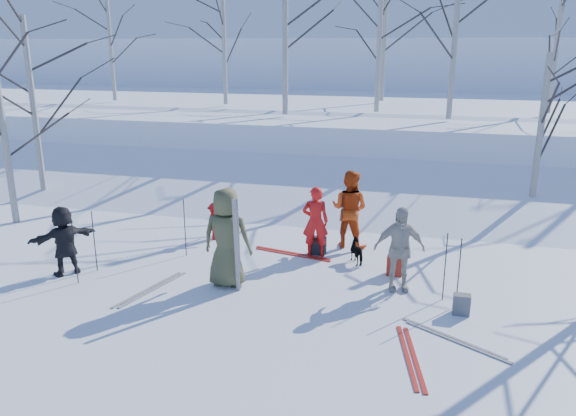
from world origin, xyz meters
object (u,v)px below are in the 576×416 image
(skier_olive_center, at_px, (227,238))
(skier_grey_west, at_px, (64,240))
(skier_red_north, at_px, (315,222))
(skier_redor_behind, at_px, (349,209))
(backpack_dark, at_px, (318,246))
(backpack_red, at_px, (395,266))
(skier_red_seated, at_px, (215,221))
(skier_cream_east, at_px, (399,249))
(backpack_grey, at_px, (461,304))
(dog, at_px, (358,251))

(skier_olive_center, height_order, skier_grey_west, skier_olive_center)
(skier_red_north, bearing_deg, skier_grey_west, 13.82)
(skier_redor_behind, height_order, backpack_dark, skier_redor_behind)
(skier_grey_west, bearing_deg, backpack_red, 143.51)
(skier_red_seated, height_order, skier_grey_west, skier_grey_west)
(backpack_dark, bearing_deg, skier_olive_center, -123.31)
(skier_red_seated, bearing_deg, skier_grey_west, 123.30)
(skier_redor_behind, xyz_separation_m, skier_grey_west, (-5.50, -3.17, -0.19))
(skier_grey_west, bearing_deg, skier_cream_east, 137.54)
(skier_redor_behind, distance_m, skier_cream_east, 2.57)
(skier_redor_behind, relative_size, backpack_grey, 4.90)
(skier_olive_center, xyz_separation_m, skier_cream_east, (3.32, 0.63, -0.16))
(skier_red_seated, height_order, backpack_red, skier_red_seated)
(skier_olive_center, xyz_separation_m, backpack_dark, (1.42, 2.15, -0.81))
(backpack_red, relative_size, backpack_dark, 1.05)
(skier_redor_behind, bearing_deg, backpack_dark, 62.15)
(skier_red_north, bearing_deg, backpack_dark, -125.31)
(skier_red_seated, height_order, dog, skier_red_seated)
(skier_red_north, height_order, skier_grey_west, skier_red_north)
(skier_olive_center, relative_size, skier_cream_east, 1.18)
(skier_grey_west, xyz_separation_m, dog, (5.87, 2.17, -0.48))
(skier_redor_behind, height_order, dog, skier_redor_behind)
(skier_redor_behind, xyz_separation_m, backpack_red, (1.20, -1.50, -0.72))
(dog, height_order, backpack_red, dog)
(skier_cream_east, relative_size, skier_grey_west, 1.14)
(skier_grey_west, relative_size, dog, 2.38)
(skier_redor_behind, xyz_separation_m, dog, (0.37, -1.00, -0.67))
(skier_red_north, relative_size, backpack_dark, 4.09)
(skier_red_north, bearing_deg, backpack_red, 147.57)
(skier_olive_center, bearing_deg, backpack_grey, 176.70)
(skier_red_north, distance_m, backpack_grey, 3.89)
(skier_red_north, distance_m, skier_red_seated, 2.72)
(skier_olive_center, height_order, skier_cream_east, skier_olive_center)
(skier_cream_east, bearing_deg, backpack_dark, 127.08)
(backpack_red, distance_m, backpack_dark, 1.97)
(skier_red_north, height_order, backpack_dark, skier_red_north)
(dog, bearing_deg, skier_red_north, -44.00)
(skier_cream_east, bearing_deg, skier_redor_behind, 106.28)
(dog, bearing_deg, backpack_red, 115.13)
(skier_redor_behind, relative_size, backpack_dark, 4.66)
(skier_red_north, distance_m, backpack_red, 2.07)
(skier_red_seated, bearing_deg, backpack_red, -123.74)
(skier_cream_east, bearing_deg, skier_olive_center, 176.51)
(skier_olive_center, relative_size, backpack_dark, 5.03)
(skier_olive_center, distance_m, skier_redor_behind, 3.49)
(skier_red_north, relative_size, backpack_grey, 4.30)
(skier_olive_center, relative_size, skier_grey_west, 1.35)
(skier_grey_west, bearing_deg, skier_red_seated, -178.14)
(dog, bearing_deg, skier_red_seated, -44.25)
(skier_cream_east, bearing_deg, dog, 113.42)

